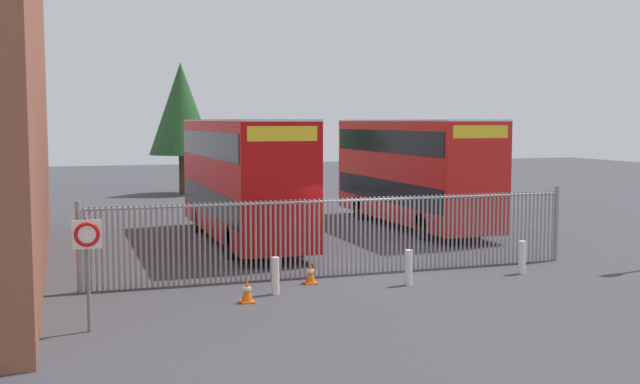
{
  "coord_description": "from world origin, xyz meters",
  "views": [
    {
      "loc": [
        -8.17,
        -20.32,
        4.37
      ],
      "look_at": [
        0.0,
        4.0,
        2.0
      ],
      "focal_mm": 43.29,
      "sensor_mm": 36.0,
      "label": 1
    }
  ],
  "objects_px": {
    "traffic_cone_mid_forecourt": "(247,291)",
    "speed_limit_sign_post": "(87,248)",
    "traffic_cone_by_gate": "(310,273)",
    "bollard_near_right": "(522,257)",
    "double_decker_bus_near_gate": "(412,168)",
    "double_decker_bus_behind_fence_left": "(242,175)",
    "bollard_center_front": "(409,267)",
    "bollard_near_left": "(275,276)"
  },
  "relations": [
    {
      "from": "double_decker_bus_near_gate",
      "to": "double_decker_bus_behind_fence_left",
      "type": "height_order",
      "value": "same"
    },
    {
      "from": "double_decker_bus_near_gate",
      "to": "bollard_near_left",
      "type": "distance_m",
      "value": 13.51
    },
    {
      "from": "bollard_near_right",
      "to": "bollard_center_front",
      "type": "bearing_deg",
      "value": -174.49
    },
    {
      "from": "traffic_cone_mid_forecourt",
      "to": "speed_limit_sign_post",
      "type": "relative_size",
      "value": 0.25
    },
    {
      "from": "double_decker_bus_behind_fence_left",
      "to": "bollard_center_front",
      "type": "distance_m",
      "value": 9.22
    },
    {
      "from": "bollard_center_front",
      "to": "traffic_cone_by_gate",
      "type": "xyz_separation_m",
      "value": [
        -2.42,
        1.02,
        -0.19
      ]
    },
    {
      "from": "double_decker_bus_behind_fence_left",
      "to": "bollard_near_right",
      "type": "xyz_separation_m",
      "value": [
        6.29,
        -8.28,
        -1.95
      ]
    },
    {
      "from": "traffic_cone_by_gate",
      "to": "bollard_near_right",
      "type": "bearing_deg",
      "value": -6.1
    },
    {
      "from": "double_decker_bus_near_gate",
      "to": "traffic_cone_by_gate",
      "type": "distance_m",
      "value": 12.04
    },
    {
      "from": "double_decker_bus_near_gate",
      "to": "speed_limit_sign_post",
      "type": "height_order",
      "value": "double_decker_bus_near_gate"
    },
    {
      "from": "double_decker_bus_near_gate",
      "to": "speed_limit_sign_post",
      "type": "bearing_deg",
      "value": -136.85
    },
    {
      "from": "bollard_near_left",
      "to": "bollard_center_front",
      "type": "bearing_deg",
      "value": -1.06
    },
    {
      "from": "bollard_center_front",
      "to": "speed_limit_sign_post",
      "type": "relative_size",
      "value": 0.4
    },
    {
      "from": "bollard_near_left",
      "to": "bollard_center_front",
      "type": "height_order",
      "value": "same"
    },
    {
      "from": "double_decker_bus_near_gate",
      "to": "double_decker_bus_behind_fence_left",
      "type": "relative_size",
      "value": 1.0
    },
    {
      "from": "bollard_near_right",
      "to": "traffic_cone_by_gate",
      "type": "xyz_separation_m",
      "value": [
        -6.16,
        0.66,
        -0.19
      ]
    },
    {
      "from": "double_decker_bus_near_gate",
      "to": "bollard_near_right",
      "type": "xyz_separation_m",
      "value": [
        -1.23,
        -9.92,
        -1.95
      ]
    },
    {
      "from": "double_decker_bus_behind_fence_left",
      "to": "speed_limit_sign_post",
      "type": "xyz_separation_m",
      "value": [
        -5.69,
        -10.73,
        -0.65
      ]
    },
    {
      "from": "traffic_cone_mid_forecourt",
      "to": "double_decker_bus_near_gate",
      "type": "bearing_deg",
      "value": 48.82
    },
    {
      "from": "double_decker_bus_behind_fence_left",
      "to": "bollard_near_left",
      "type": "bearing_deg",
      "value": -97.33
    },
    {
      "from": "bollard_near_right",
      "to": "bollard_near_left",
      "type": "bearing_deg",
      "value": -177.73
    },
    {
      "from": "double_decker_bus_near_gate",
      "to": "bollard_center_front",
      "type": "bearing_deg",
      "value": -115.76
    },
    {
      "from": "traffic_cone_by_gate",
      "to": "traffic_cone_mid_forecourt",
      "type": "bearing_deg",
      "value": -142.92
    },
    {
      "from": "speed_limit_sign_post",
      "to": "double_decker_bus_behind_fence_left",
      "type": "bearing_deg",
      "value": 62.09
    },
    {
      "from": "double_decker_bus_near_gate",
      "to": "traffic_cone_mid_forecourt",
      "type": "distance_m",
      "value": 14.6
    },
    {
      "from": "bollard_center_front",
      "to": "speed_limit_sign_post",
      "type": "height_order",
      "value": "speed_limit_sign_post"
    },
    {
      "from": "bollard_near_left",
      "to": "bollard_center_front",
      "type": "xyz_separation_m",
      "value": [
        3.66,
        -0.07,
        0.0
      ]
    },
    {
      "from": "traffic_cone_mid_forecourt",
      "to": "speed_limit_sign_post",
      "type": "distance_m",
      "value": 4.26
    },
    {
      "from": "double_decker_bus_near_gate",
      "to": "bollard_near_right",
      "type": "distance_m",
      "value": 10.19
    },
    {
      "from": "double_decker_bus_near_gate",
      "to": "traffic_cone_mid_forecourt",
      "type": "xyz_separation_m",
      "value": [
        -9.51,
        -10.87,
        -2.13
      ]
    },
    {
      "from": "bollard_center_front",
      "to": "bollard_near_left",
      "type": "bearing_deg",
      "value": 178.94
    },
    {
      "from": "double_decker_bus_near_gate",
      "to": "bollard_center_front",
      "type": "height_order",
      "value": "double_decker_bus_near_gate"
    },
    {
      "from": "bollard_near_left",
      "to": "traffic_cone_by_gate",
      "type": "xyz_separation_m",
      "value": [
        1.24,
        0.95,
        -0.19
      ]
    },
    {
      "from": "bollard_center_front",
      "to": "speed_limit_sign_post",
      "type": "distance_m",
      "value": 8.6
    },
    {
      "from": "bollard_near_right",
      "to": "traffic_cone_mid_forecourt",
      "type": "height_order",
      "value": "bollard_near_right"
    },
    {
      "from": "bollard_near_left",
      "to": "bollard_near_right",
      "type": "height_order",
      "value": "same"
    },
    {
      "from": "traffic_cone_mid_forecourt",
      "to": "bollard_near_right",
      "type": "bearing_deg",
      "value": 6.51
    },
    {
      "from": "bollard_near_left",
      "to": "speed_limit_sign_post",
      "type": "relative_size",
      "value": 0.4
    },
    {
      "from": "bollard_near_left",
      "to": "bollard_center_front",
      "type": "relative_size",
      "value": 1.0
    },
    {
      "from": "double_decker_bus_near_gate",
      "to": "bollard_near_left",
      "type": "xyz_separation_m",
      "value": [
        -8.62,
        -10.22,
        -1.95
      ]
    },
    {
      "from": "double_decker_bus_near_gate",
      "to": "traffic_cone_by_gate",
      "type": "xyz_separation_m",
      "value": [
        -7.39,
        -9.27,
        -2.13
      ]
    },
    {
      "from": "bollard_near_left",
      "to": "traffic_cone_mid_forecourt",
      "type": "relative_size",
      "value": 1.61
    }
  ]
}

